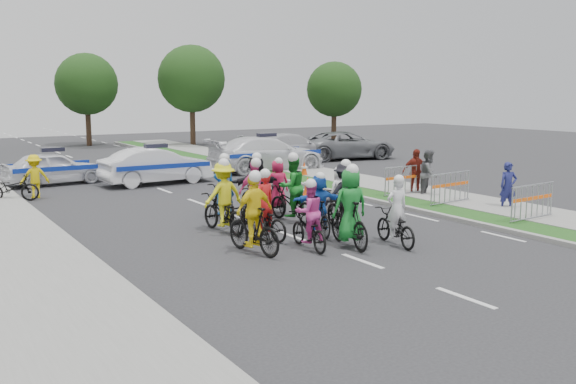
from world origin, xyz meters
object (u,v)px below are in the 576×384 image
civilian_suv (346,145)px  tree_4 (86,84)px  rider_10 (223,204)px  civilian_sedan (290,148)px  rider_11 (256,191)px  marshal_hiviz (35,176)px  police_car_0 (53,168)px  rider_0 (395,222)px  rider_5 (318,209)px  rider_2 (309,223)px  tree_2 (334,89)px  rider_8 (292,197)px  barrier_0 (532,204)px  police_car_1 (156,166)px  cone_1 (304,170)px  rider_12 (224,198)px  tree_1 (192,79)px  cone_0 (308,186)px  spectator_2 (415,172)px  police_car_2 (267,154)px  spectator_1 (429,174)px  rider_6 (264,216)px  spectator_0 (508,186)px  rider_13 (277,191)px  rider_1 (350,215)px  rider_3 (254,222)px  rider_4 (344,203)px  barrier_2 (405,182)px  parked_bike (12,188)px  rider_9 (255,201)px  rider_7 (340,201)px

civilian_suv → tree_4: (-9.77, 16.44, 3.43)m
rider_10 → civilian_sedan: 17.00m
rider_11 → marshal_hiviz: bearing=-55.1°
police_car_0 → civilian_sedan: bearing=-88.3°
rider_0 → rider_5: size_ratio=1.07×
rider_2 → tree_2: (18.40, 24.46, 3.19)m
rider_8 → barrier_0: rider_8 is taller
police_car_1 → cone_1: size_ratio=6.36×
rider_8 → rider_12: size_ratio=1.01×
marshal_hiviz → tree_1: (13.46, 17.20, 3.77)m
marshal_hiviz → police_car_1: bearing=-169.7°
rider_11 → cone_0: 4.47m
spectator_2 → tree_4: tree_4 is taller
police_car_2 → spectator_1: bearing=-169.6°
spectator_1 → rider_2: bearing=176.8°
rider_6 → tree_4: (3.77, 30.95, 3.59)m
civilian_suv → spectator_0: 15.95m
rider_13 → marshal_hiviz: rider_13 is taller
police_car_0 → civilian_suv: size_ratio=0.71×
tree_4 → barrier_0: bearing=-83.6°
barrier_0 → rider_1: bearing=175.8°
police_car_1 → barrier_0: bearing=-157.6°
rider_11 → rider_13: bearing=-157.4°
marshal_hiviz → rider_2: bearing=107.8°
rider_12 → cone_0: (4.50, 2.36, -0.31)m
rider_3 → civilian_suv: (14.46, 15.68, 0.01)m
cone_0 → rider_13: bearing=-139.3°
rider_6 → rider_10: rider_10 is taller
rider_13 → tree_4: tree_4 is taller
rider_13 → spectator_2: rider_13 is taller
rider_12 → civilian_sedan: size_ratio=0.38×
spectator_0 → barrier_0: (-1.01, -1.68, -0.21)m
barrier_0 → rider_4: bearing=158.0°
barrier_2 → rider_8: bearing=-164.6°
police_car_0 → parked_bike: police_car_0 is taller
rider_3 → civilian_sedan: rider_3 is taller
rider_8 → rider_9: rider_8 is taller
police_car_0 → parked_bike: (-2.10, -3.42, -0.20)m
rider_1 → rider_13: 4.76m
cone_0 → parked_bike: size_ratio=0.40×
rider_13 → spectator_0: 7.26m
rider_1 → rider_9: (-0.82, 3.21, -0.04)m
spectator_0 → tree_1: bearing=110.7°
rider_7 → spectator_1: size_ratio=1.04×
civilian_sedan → barrier_2: 11.91m
police_car_0 → rider_6: bearing=-176.0°
parked_bike → tree_1: (14.27, 17.51, 4.08)m
rider_0 → cone_1: bearing=-102.9°
parked_bike → civilian_suv: bearing=-54.8°
rider_13 → tree_1: 25.58m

